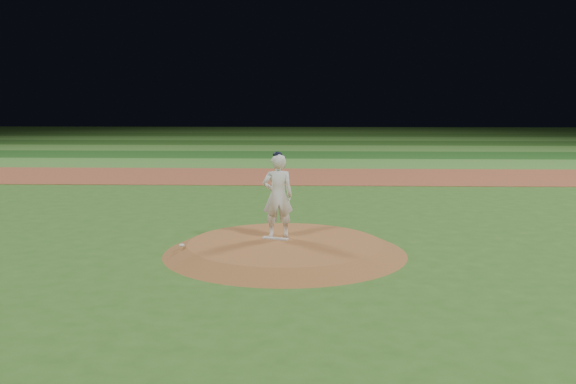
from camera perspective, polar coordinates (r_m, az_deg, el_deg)
The scene contains 12 objects.
ground at distance 14.63m, azimuth -0.27°, elevation -5.43°, with size 120.00×120.00×0.00m, color #30611F.
infield_dirt_band at distance 28.41m, azimuth 0.82°, elevation 1.41°, with size 70.00×6.00×0.02m, color brown.
outfield_stripe_0 at distance 33.88m, azimuth 1.01°, elevation 2.56°, with size 70.00×5.00×0.02m, color #3F7B2D.
outfield_stripe_1 at distance 38.85m, azimuth 1.13°, elevation 3.33°, with size 70.00×5.00×0.02m, color #1C4C18.
outfield_stripe_2 at distance 43.83m, azimuth 1.23°, elevation 3.92°, with size 70.00×5.00×0.02m, color #3A6E28.
outfield_stripe_3 at distance 48.82m, azimuth 1.30°, elevation 4.39°, with size 70.00×5.00×0.02m, color #204716.
outfield_stripe_4 at distance 53.81m, azimuth 1.36°, elevation 4.77°, with size 70.00×5.00×0.02m, color #376A26.
outfield_stripe_5 at distance 58.80m, azimuth 1.41°, elevation 5.09°, with size 70.00×5.00×0.02m, color #244F19.
pitchers_mound at distance 14.60m, azimuth -0.27°, elevation -4.95°, with size 5.50×5.50×0.25m, color #955A2E.
pitching_rubber at distance 14.87m, azimuth -1.13°, elevation -4.15°, with size 0.62×0.15×0.03m, color silver.
rosin_bag at distance 14.30m, azimuth -9.44°, elevation -4.70°, with size 0.13×0.13×0.07m, color white.
pitcher_on_mound at distance 14.89m, azimuth -0.92°, elevation -0.32°, with size 0.78×0.59×2.01m.
Camera 1 is at (0.55, -14.19, 3.53)m, focal length 40.00 mm.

